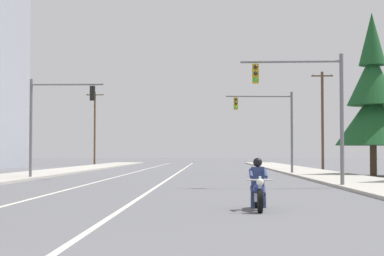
% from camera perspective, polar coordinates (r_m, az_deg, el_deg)
% --- Properties ---
extents(lane_stripe_center, '(0.16, 100.00, 0.01)m').
position_cam_1_polar(lane_stripe_center, '(51.45, -1.29, -4.04)').
color(lane_stripe_center, beige).
rests_on(lane_stripe_center, ground).
extents(lane_stripe_left, '(0.16, 100.00, 0.01)m').
position_cam_1_polar(lane_stripe_left, '(51.75, -5.39, -4.02)').
color(lane_stripe_left, beige).
rests_on(lane_stripe_left, ground).
extents(sidewalk_kerb_right, '(4.40, 110.00, 0.14)m').
position_cam_1_polar(sidewalk_kerb_right, '(47.09, 11.34, -4.08)').
color(sidewalk_kerb_right, '#ADA89E').
rests_on(sidewalk_kerb_right, ground).
extents(sidewalk_kerb_left, '(4.40, 110.00, 0.14)m').
position_cam_1_polar(sidewalk_kerb_left, '(48.04, -13.68, -4.02)').
color(sidewalk_kerb_left, '#ADA89E').
rests_on(sidewalk_kerb_left, ground).
extents(motorcycle_with_rider, '(0.70, 2.19, 1.46)m').
position_cam_1_polar(motorcycle_with_rider, '(17.86, 5.96, -5.48)').
color(motorcycle_with_rider, black).
rests_on(motorcycle_with_rider, ground).
extents(traffic_signal_near_right, '(4.76, 0.37, 6.20)m').
position_cam_1_polar(traffic_signal_near_right, '(29.95, 10.75, 2.55)').
color(traffic_signal_near_right, slate).
rests_on(traffic_signal_near_right, ground).
extents(traffic_signal_near_left, '(4.60, 0.37, 6.20)m').
position_cam_1_polar(traffic_signal_near_left, '(40.28, -12.48, 1.32)').
color(traffic_signal_near_left, slate).
rests_on(traffic_signal_near_left, ground).
extents(traffic_signal_mid_right, '(5.04, 0.61, 6.20)m').
position_cam_1_polar(traffic_signal_mid_right, '(47.88, 7.26, 0.76)').
color(traffic_signal_mid_right, slate).
rests_on(traffic_signal_mid_right, ground).
extents(utility_pole_right_far, '(2.07, 0.26, 9.41)m').
position_cam_1_polar(utility_pole_right_far, '(62.00, 11.64, 0.84)').
color(utility_pole_right_far, '#4C3828').
rests_on(utility_pole_right_far, ground).
extents(utility_pole_left_far, '(2.36, 0.26, 9.93)m').
position_cam_1_polar(utility_pole_left_far, '(87.13, -8.73, 0.12)').
color(utility_pole_left_far, brown).
rests_on(utility_pole_left_far, ground).
extents(conifer_tree_right_verge_far, '(5.25, 5.25, 11.55)m').
position_cam_1_polar(conifer_tree_right_verge_far, '(46.43, 15.92, 2.39)').
color(conifer_tree_right_verge_far, '#4C3828').
rests_on(conifer_tree_right_verge_far, ground).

